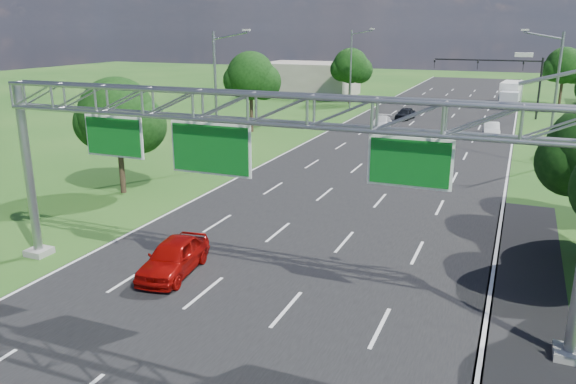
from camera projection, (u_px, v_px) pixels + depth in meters
The scene contains 18 objects.
ground at pixel (366, 184), 38.30m from camera, with size 220.00×220.00×0.00m, color #1C4A16.
road at pixel (366, 184), 38.30m from camera, with size 18.00×180.00×0.02m, color black.
road_flare at pixel (526, 322), 20.37m from camera, with size 3.00×30.00×0.02m, color black.
sign_gantry at pixel (254, 125), 20.27m from camera, with size 23.50×1.00×9.56m.
traffic_signal at pixel (508, 73), 65.14m from camera, with size 12.21×0.24×7.00m.
streetlight_l_near at pixel (218, 94), 40.87m from camera, with size 2.97×0.22×10.16m.
streetlight_l_far at pixel (352, 66), 71.90m from camera, with size 2.97×0.22×10.16m.
streetlight_r_mid at pixel (553, 93), 41.45m from camera, with size 2.97×0.22×10.16m.
tree_verge_la at pixel (119, 119), 35.00m from camera, with size 5.76×4.80×7.40m.
tree_verge_lb at pixel (252, 78), 55.94m from camera, with size 5.76×4.80×8.06m.
tree_verge_lc at pixel (351, 68), 77.13m from camera, with size 5.76×4.80×7.62m.
tree_verge_re at pixel (565, 67), 74.27m from camera, with size 5.76×4.80×7.84m.
building_left at pixel (309, 79), 88.22m from camera, with size 14.00×10.00×5.00m, color gray.
red_coupe at pixel (174, 257), 24.17m from camera, with size 1.82×4.53×1.54m, color #9B0A07.
car_queue_a at pixel (381, 123), 58.98m from camera, with size 1.83×4.49×1.30m, color silver.
car_queue_c at pixel (405, 114), 65.12m from camera, with size 1.57×3.90×1.33m, color black.
car_queue_d at pixel (491, 130), 54.70m from camera, with size 1.46×4.20×1.38m, color silver.
box_truck at pixel (511, 94), 76.56m from camera, with size 2.96×8.44×3.12m.
Camera 1 is at (9.16, -6.14, 10.26)m, focal length 35.00 mm.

